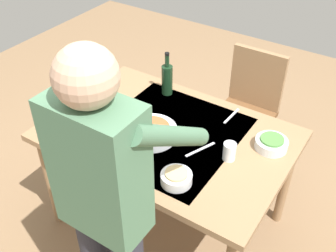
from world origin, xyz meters
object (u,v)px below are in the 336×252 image
object	(u,v)px
dining_table	(168,143)
wine_glass_left	(127,160)
water_cup_near_right	(229,151)
side_bowl_salad	(271,143)
wine_bottle	(167,79)
dinner_plate_near	(107,104)
person_server	(108,205)
water_cup_near_left	(106,147)
serving_bowl_pasta	(151,132)
side_bowl_bread	(176,177)
chair_near	(249,103)

from	to	relation	value
dining_table	wine_glass_left	distance (m)	0.44
water_cup_near_right	side_bowl_salad	size ratio (longest dim) A/B	0.57
wine_bottle	dinner_plate_near	xyz separation A→B (m)	(0.24, 0.33, -0.10)
person_server	dinner_plate_near	bearing A→B (deg)	-49.09
water_cup_near_right	wine_glass_left	bearing A→B (deg)	46.61
water_cup_near_left	water_cup_near_right	world-z (taller)	water_cup_near_right
wine_glass_left	side_bowl_salad	world-z (taller)	wine_glass_left
water_cup_near_left	serving_bowl_pasta	xyz separation A→B (m)	(-0.12, -0.25, -0.01)
person_server	water_cup_near_right	distance (m)	0.78
wine_glass_left	water_cup_near_right	xyz separation A→B (m)	(-0.37, -0.40, -0.05)
dining_table	side_bowl_bread	xyz separation A→B (m)	(-0.25, 0.31, 0.11)
wine_glass_left	water_cup_near_right	bearing A→B (deg)	-133.39
dining_table	side_bowl_salad	distance (m)	0.60
wine_bottle	wine_glass_left	xyz separation A→B (m)	(-0.26, 0.76, -0.01)
water_cup_near_right	dinner_plate_near	distance (m)	0.87
person_server	serving_bowl_pasta	bearing A→B (deg)	-69.17
water_cup_near_right	dinner_plate_near	xyz separation A→B (m)	(0.87, -0.03, -0.05)
dinner_plate_near	water_cup_near_left	bearing A→B (deg)	129.73
chair_near	wine_bottle	xyz separation A→B (m)	(0.39, 0.51, 0.34)
wine_glass_left	side_bowl_bread	bearing A→B (deg)	-158.28
wine_bottle	side_bowl_salad	distance (m)	0.80
dinner_plate_near	water_cup_near_right	bearing A→B (deg)	177.74
side_bowl_salad	wine_glass_left	bearing A→B (deg)	48.68
dining_table	wine_glass_left	xyz separation A→B (m)	(-0.02, 0.40, 0.18)
wine_bottle	side_bowl_bread	size ratio (longest dim) A/B	1.85
wine_bottle	water_cup_near_right	distance (m)	0.73
wine_glass_left	water_cup_near_left	xyz separation A→B (m)	(0.20, -0.07, -0.06)
water_cup_near_right	serving_bowl_pasta	bearing A→B (deg)	8.90
wine_bottle	water_cup_near_left	distance (m)	0.69
side_bowl_bread	dinner_plate_near	bearing A→B (deg)	-24.79
serving_bowl_pasta	water_cup_near_left	bearing A→B (deg)	64.54
dining_table	serving_bowl_pasta	size ratio (longest dim) A/B	4.68
wine_glass_left	water_cup_near_left	bearing A→B (deg)	-20.18
water_cup_near_left	serving_bowl_pasta	size ratio (longest dim) A/B	0.31
water_cup_near_left	side_bowl_salad	bearing A→B (deg)	-144.20
person_server	serving_bowl_pasta	size ratio (longest dim) A/B	5.63
wine_glass_left	dinner_plate_near	xyz separation A→B (m)	(0.50, -0.43, -0.10)
dining_table	side_bowl_salad	bearing A→B (deg)	-160.10
water_cup_near_left	person_server	bearing A→B (deg)	131.88
chair_near	side_bowl_bread	size ratio (longest dim) A/B	5.69
dining_table	water_cup_near_right	size ratio (longest dim) A/B	13.76
wine_glass_left	side_bowl_bread	xyz separation A→B (m)	(-0.23, -0.09, -0.07)
dining_table	chair_near	distance (m)	0.89
person_server	side_bowl_salad	bearing A→B (deg)	-110.97
wine_bottle	person_server	bearing A→B (deg)	111.22
dining_table	serving_bowl_pasta	distance (m)	0.15
dining_table	chair_near	bearing A→B (deg)	-100.08
chair_near	dinner_plate_near	world-z (taller)	chair_near
side_bowl_salad	dinner_plate_near	distance (m)	1.04
person_server	side_bowl_salad	distance (m)	1.02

